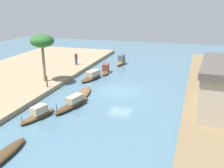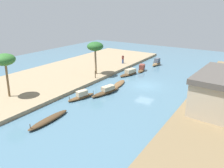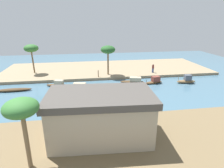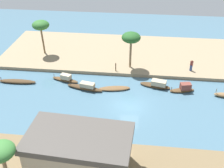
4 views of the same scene
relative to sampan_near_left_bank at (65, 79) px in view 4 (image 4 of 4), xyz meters
The scene contains 14 objects.
river_water 10.36m from the sampan_near_left_bank, 152.60° to the left, with size 70.66×70.66×0.00m, color #476B7F.
riverbank_left 13.09m from the sampan_near_left_bank, 134.63° to the right, with size 42.49×14.28×0.48m, color #937F60.
sampan_near_left_bank is the anchor object (origin of this frame).
sampan_downstream_large 12.56m from the sampan_near_left_bank, behind, with size 4.27×2.07×1.05m.
sampan_midstream 7.15m from the sampan_near_left_bank, 168.87° to the left, with size 4.31×1.85×0.37m.
sampan_open_hull 16.08m from the sampan_near_left_bank, behind, with size 3.40×1.64×1.21m.
sampan_with_red_awning 3.63m from the sampan_near_left_bank, 150.96° to the left, with size 5.11×2.00×1.05m.
sampan_upstream_small 6.60m from the sampan_near_left_bank, 10.37° to the left, with size 5.25×1.10×0.80m.
person_on_near_bank 18.06m from the sampan_near_left_bank, 166.71° to the right, with size 0.49×0.49×1.75m.
mooring_post 7.36m from the sampan_near_left_bank, 157.06° to the right, with size 0.14×0.14×1.22m, color #4C3823.
palm_tree_left_near 10.79m from the sampan_near_left_bank, 154.03° to the right, with size 2.67×2.67×5.41m.
palm_tree_left_far 10.21m from the sampan_near_left_bank, 53.78° to the right, with size 2.62×2.62×5.52m.
palm_tree_right_short 18.81m from the sampan_near_left_bank, 90.52° to the left, with size 2.25×2.25×5.19m.
riverside_building 16.58m from the sampan_near_left_bank, 109.48° to the left, with size 9.15×5.57×4.15m.
Camera 4 is at (-0.94, 27.28, 20.39)m, focal length 44.53 mm.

